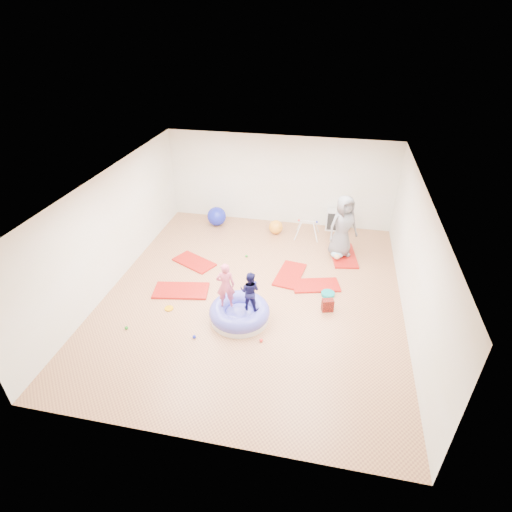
# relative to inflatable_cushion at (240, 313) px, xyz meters

# --- Properties ---
(room) EXTENTS (7.01, 8.01, 2.81)m
(room) POSITION_rel_inflatable_cushion_xyz_m (0.12, 0.97, 1.23)
(room) COLOR tan
(room) RESTS_ON ground
(gym_mat_front_left) EXTENTS (1.41, 0.87, 0.05)m
(gym_mat_front_left) POSITION_rel_inflatable_cushion_xyz_m (-1.65, 0.70, -0.14)
(gym_mat_front_left) COLOR red
(gym_mat_front_left) RESTS_ON ground
(gym_mat_mid_left) EXTENTS (1.30, 1.04, 0.05)m
(gym_mat_mid_left) POSITION_rel_inflatable_cushion_xyz_m (-1.76, 2.01, -0.14)
(gym_mat_mid_left) COLOR red
(gym_mat_mid_left) RESTS_ON ground
(gym_mat_center_back) EXTENTS (0.78, 1.29, 0.05)m
(gym_mat_center_back) POSITION_rel_inflatable_cushion_xyz_m (0.88, 1.93, -0.14)
(gym_mat_center_back) COLOR red
(gym_mat_center_back) RESTS_ON ground
(gym_mat_right) EXTENTS (1.27, 0.85, 0.05)m
(gym_mat_right) POSITION_rel_inflatable_cushion_xyz_m (1.58, 1.59, -0.14)
(gym_mat_right) COLOR red
(gym_mat_right) RESTS_ON ground
(gym_mat_rear_right) EXTENTS (0.85, 1.38, 0.05)m
(gym_mat_rear_right) POSITION_rel_inflatable_cushion_xyz_m (2.24, 3.17, -0.14)
(gym_mat_rear_right) COLOR red
(gym_mat_rear_right) RESTS_ON ground
(inflatable_cushion) EXTENTS (1.35, 1.35, 0.42)m
(inflatable_cushion) POSITION_rel_inflatable_cushion_xyz_m (0.00, 0.00, 0.00)
(inflatable_cushion) COLOR silver
(inflatable_cushion) RESTS_ON ground
(child_pink) EXTENTS (0.45, 0.35, 1.10)m
(child_pink) POSITION_rel_inflatable_cushion_xyz_m (-0.29, -0.01, 0.77)
(child_pink) COLOR #CB4D68
(child_pink) RESTS_ON inflatable_cushion
(child_navy) EXTENTS (0.49, 0.41, 0.93)m
(child_navy) POSITION_rel_inflatable_cushion_xyz_m (0.24, 0.00, 0.69)
(child_navy) COLOR #10103B
(child_navy) RESTS_ON inflatable_cushion
(adult_caregiver) EXTENTS (1.02, 0.93, 1.75)m
(adult_caregiver) POSITION_rel_inflatable_cushion_xyz_m (2.12, 3.18, 0.77)
(adult_caregiver) COLOR slate
(adult_caregiver) RESTS_ON gym_mat_rear_right
(infant) EXTENTS (0.33, 0.34, 0.20)m
(infant) POSITION_rel_inflatable_cushion_xyz_m (2.05, 2.94, -0.01)
(infant) COLOR #8BBBD1
(infant) RESTS_ON gym_mat_rear_right
(ball_pit_balls) EXTENTS (3.01, 3.48, 0.08)m
(ball_pit_balls) POSITION_rel_inflatable_cushion_xyz_m (-0.42, 0.22, -0.13)
(ball_pit_balls) COLOR red
(ball_pit_balls) RESTS_ON ground
(exercise_ball_blue) EXTENTS (0.60, 0.60, 0.60)m
(exercise_ball_blue) POSITION_rel_inflatable_cushion_xyz_m (-1.79, 4.32, 0.13)
(exercise_ball_blue) COLOR #151EA8
(exercise_ball_blue) RESTS_ON ground
(exercise_ball_orange) EXTENTS (0.43, 0.43, 0.43)m
(exercise_ball_orange) POSITION_rel_inflatable_cushion_xyz_m (0.15, 4.14, 0.05)
(exercise_ball_orange) COLOR orange
(exercise_ball_orange) RESTS_ON ground
(infant_play_gym) EXTENTS (0.72, 0.68, 0.55)m
(infant_play_gym) POSITION_rel_inflatable_cushion_xyz_m (1.12, 4.09, 0.20)
(infant_play_gym) COLOR silver
(infant_play_gym) RESTS_ON ground
(cube_shelf) EXTENTS (0.65, 0.32, 0.65)m
(cube_shelf) POSITION_rel_inflatable_cushion_xyz_m (1.96, 4.76, 0.16)
(cube_shelf) COLOR silver
(cube_shelf) RESTS_ON ground
(balance_disc) EXTENTS (0.33, 0.33, 0.07)m
(balance_disc) POSITION_rel_inflatable_cushion_xyz_m (1.90, 1.27, -0.13)
(balance_disc) COLOR #087D7A
(balance_disc) RESTS_ON ground
(backpack) EXTENTS (0.30, 0.23, 0.30)m
(backpack) POSITION_rel_inflatable_cushion_xyz_m (1.91, 0.69, -0.01)
(backpack) COLOR #A0150A
(backpack) RESTS_ON ground
(yellow_toy) EXTENTS (0.20, 0.20, 0.03)m
(yellow_toy) POSITION_rel_inflatable_cushion_xyz_m (-1.68, 0.01, -0.15)
(yellow_toy) COLOR #D99402
(yellow_toy) RESTS_ON ground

